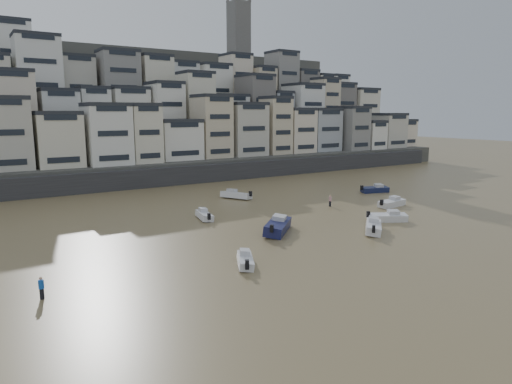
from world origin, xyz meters
TOP-DOWN VIEW (x-y plane):
  - ground at (0.00, 0.00)m, footprint 400.00×400.00m
  - harbor_wall at (10.00, 65.00)m, footprint 140.00×3.00m
  - hillside at (14.73, 104.84)m, footprint 141.04×66.00m
  - boat_f at (-1.28, 35.58)m, footprint 2.56×5.06m
  - boat_j at (-6.47, 17.07)m, footprint 3.39×4.68m
  - boat_d at (25.73, 27.66)m, footprint 5.74×2.54m
  - boat_b at (17.79, 21.58)m, footprint 5.53×4.21m
  - boat_g at (32.84, 37.48)m, footprint 5.68×3.27m
  - boat_c at (2.87, 24.93)m, footprint 6.82×6.57m
  - boat_h at (9.60, 45.78)m, footprint 4.26×5.90m
  - boat_a at (12.34, 18.96)m, footprint 5.49×5.28m
  - person_blue at (-23.23, 18.88)m, footprint 0.44×0.44m
  - person_pink at (18.07, 32.70)m, footprint 0.44×0.44m

SIDE VIEW (x-z plane):
  - ground at x=0.00m, z-range 0.00..0.00m
  - boat_j at x=-6.47m, z-range 0.00..1.23m
  - boat_f at x=-1.28m, z-range 0.00..1.32m
  - boat_b at x=17.79m, z-range 0.00..1.47m
  - boat_g at x=32.84m, z-range 0.00..1.47m
  - boat_d at x=25.73m, z-range 0.00..1.51m
  - boat_h at x=9.60m, z-range 0.00..1.55m
  - boat_a at x=12.34m, z-range 0.00..1.57m
  - person_blue at x=-23.23m, z-range 0.00..1.74m
  - person_pink at x=18.07m, z-range 0.00..1.74m
  - boat_c at x=2.87m, z-range 0.00..1.95m
  - harbor_wall at x=10.00m, z-range 0.00..3.50m
  - hillside at x=14.73m, z-range -11.99..38.01m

